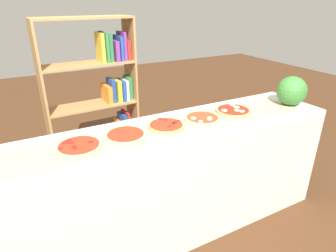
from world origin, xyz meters
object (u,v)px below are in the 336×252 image
at_px(pizza_plain_1, 126,135).
at_px(pizza_mozzarella_4, 233,111).
at_px(pizza_pepperoni_2, 166,126).
at_px(watermelon, 292,91).
at_px(bookshelf, 105,105).
at_px(pizza_mozzarella_3, 202,118).
at_px(pizza_pepperoni_0, 79,146).

distance_m(pizza_plain_1, pizza_mozzarella_4, 0.90).
xyz_separation_m(pizza_plain_1, pizza_pepperoni_2, (0.30, 0.01, 0.00)).
bearing_deg(watermelon, pizza_pepperoni_2, 175.97).
bearing_deg(bookshelf, pizza_mozzarella_3, -65.55).
height_order(pizza_plain_1, pizza_mozzarella_3, pizza_mozzarella_3).
bearing_deg(pizza_pepperoni_0, pizza_mozzarella_4, 1.72).
height_order(pizza_pepperoni_0, pizza_mozzarella_3, pizza_pepperoni_0).
bearing_deg(watermelon, pizza_mozzarella_3, 174.85).
bearing_deg(pizza_pepperoni_2, bookshelf, 98.76).
xyz_separation_m(pizza_pepperoni_0, pizza_mozzarella_3, (0.90, 0.02, -0.00)).
bearing_deg(pizza_pepperoni_2, pizza_mozzarella_3, -0.90).
bearing_deg(pizza_mozzarella_3, pizza_pepperoni_0, -178.45).
distance_m(pizza_plain_1, bookshelf, 1.01).
distance_m(pizza_plain_1, pizza_pepperoni_2, 0.30).
bearing_deg(pizza_mozzarella_4, pizza_pepperoni_0, -178.28).
bearing_deg(pizza_mozzarella_3, pizza_plain_1, -179.71).
bearing_deg(bookshelf, watermelon, -39.74).
relative_size(pizza_plain_1, pizza_mozzarella_3, 1.02).
distance_m(pizza_pepperoni_0, pizza_plain_1, 0.30).
relative_size(pizza_pepperoni_0, bookshelf, 0.17).
bearing_deg(pizza_plain_1, pizza_mozzarella_4, 0.94).
relative_size(pizza_mozzarella_4, bookshelf, 0.18).
bearing_deg(pizza_mozzarella_4, pizza_mozzarella_3, -177.76).
height_order(pizza_mozzarella_3, watermelon, watermelon).
xyz_separation_m(pizza_pepperoni_0, bookshelf, (0.45, 1.02, -0.14)).
xyz_separation_m(pizza_mozzarella_4, watermelon, (0.53, -0.09, 0.11)).
xyz_separation_m(pizza_plain_1, pizza_mozzarella_4, (0.90, 0.01, 0.00)).
bearing_deg(pizza_pepperoni_0, watermelon, -1.67).
distance_m(pizza_mozzarella_4, bookshelf, 1.24).
bearing_deg(pizza_plain_1, watermelon, -2.87).
xyz_separation_m(pizza_pepperoni_2, pizza_mozzarella_3, (0.30, -0.00, -0.00)).
distance_m(pizza_pepperoni_0, bookshelf, 1.12).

